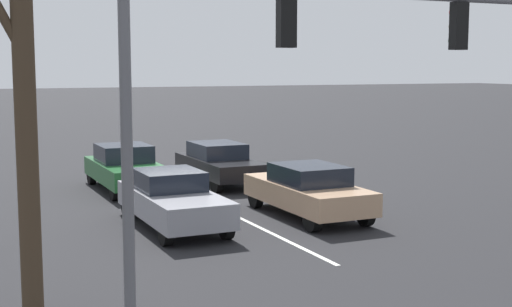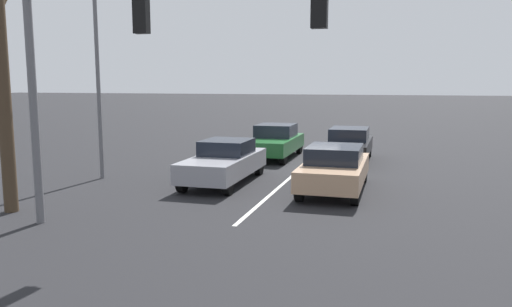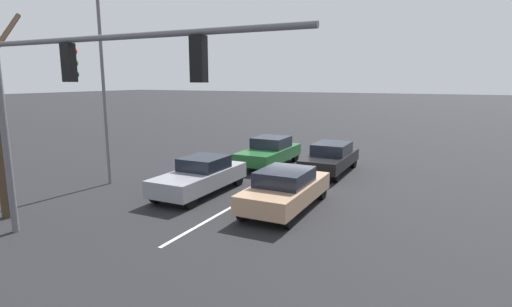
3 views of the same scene
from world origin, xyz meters
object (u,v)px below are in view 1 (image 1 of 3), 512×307
Objects in this scene: bare_tree_near at (22,81)px; car_black_leftlane_second at (219,162)px; car_darkgreen_midlane_second at (126,168)px; car_gray_midlane_front at (172,199)px; traffic_signal_gantry at (283,55)px; car_tan_leftlane_front at (308,190)px.

car_black_leftlane_second is at bearing -125.15° from bare_tree_near.
bare_tree_near is (4.54, 11.32, 3.16)m from car_darkgreen_midlane_second.
car_gray_midlane_front is at bearing 58.36° from car_black_leftlane_second.
car_darkgreen_midlane_second is at bearing -90.56° from traffic_signal_gantry.
car_black_leftlane_second is (0.17, -6.28, 0.01)m from car_tan_leftlane_front.
car_tan_leftlane_front is at bearing -122.87° from traffic_signal_gantry.
bare_tree_near reaches higher than traffic_signal_gantry.
traffic_signal_gantry is (3.65, 5.65, 3.61)m from car_tan_leftlane_front.
traffic_signal_gantry reaches higher than car_black_leftlane_second.
traffic_signal_gantry is (0.12, 12.02, 3.60)m from car_darkgreen_midlane_second.
car_tan_leftlane_front is 7.28m from car_darkgreen_midlane_second.
car_darkgreen_midlane_second is 3.37m from car_black_leftlane_second.
traffic_signal_gantry is at bearing 91.75° from car_gray_midlane_front.
car_tan_leftlane_front is 3.85m from car_gray_midlane_front.
car_tan_leftlane_front is 0.62× the size of bare_tree_near.
bare_tree_near is (8.08, 4.96, 3.18)m from car_tan_leftlane_front.
traffic_signal_gantry is at bearing 89.44° from car_darkgreen_midlane_second.
car_darkgreen_midlane_second is 12.55m from traffic_signal_gantry.
bare_tree_near is at bearing 54.85° from car_black_leftlane_second.
car_gray_midlane_front is 0.62× the size of bare_tree_near.
traffic_signal_gantry is (-0.18, 5.98, 3.63)m from car_gray_midlane_front.
car_gray_midlane_front is 7.00m from traffic_signal_gantry.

